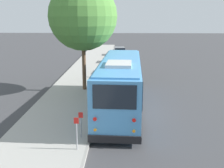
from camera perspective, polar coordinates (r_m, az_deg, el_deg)
name	(u,v)px	position (r m, az deg, el deg)	size (l,w,h in m)	color
ground_plane	(129,112)	(18.09, 3.50, -5.73)	(160.00, 160.00, 0.00)	#3D3D3F
sidewalk_slab	(63,110)	(18.45, -9.98, -5.27)	(80.00, 4.30, 0.15)	#A3A099
curb_strip	(97,111)	(18.13, -3.06, -5.43)	(80.00, 0.14, 0.15)	gray
shuttle_bus	(120,82)	(18.06, 1.71, 0.39)	(11.33, 2.98, 3.46)	#4C93D1
parked_sedan_black	(117,68)	(29.49, 0.94, 3.18)	(4.67, 1.88, 1.26)	black
parked_sedan_tan	(117,59)	(36.16, 1.06, 5.20)	(4.53, 1.94, 1.29)	tan
parked_sedan_gray	(120,52)	(42.82, 1.55, 6.57)	(4.65, 2.05, 1.31)	slate
street_tree	(83,11)	(22.45, -5.92, 14.48)	(5.31, 5.31, 9.26)	brown
sign_post_near	(77,133)	(12.79, -7.19, -9.87)	(0.06, 0.22, 1.52)	gray
sign_post_far	(81,124)	(14.03, -6.33, -8.15)	(0.06, 0.22, 1.29)	gray
fire_hydrant	(100,73)	(27.28, -2.52, 2.22)	(0.22, 0.22, 0.81)	red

